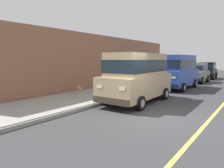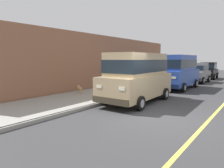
% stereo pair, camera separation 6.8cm
% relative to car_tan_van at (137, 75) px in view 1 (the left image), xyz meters
% --- Properties ---
extents(ground_plane, '(80.00, 80.00, 0.00)m').
position_rel_car_tan_van_xyz_m(ground_plane, '(2.11, -1.94, -1.39)').
color(ground_plane, '#38383A').
extents(curb, '(0.16, 64.00, 0.14)m').
position_rel_car_tan_van_xyz_m(curb, '(-1.09, -1.94, -1.32)').
color(curb, gray).
rests_on(curb, ground).
extents(sidewalk, '(3.60, 64.00, 0.14)m').
position_rel_car_tan_van_xyz_m(sidewalk, '(-2.89, -1.94, -1.32)').
color(sidewalk, '#99968E').
rests_on(sidewalk, ground).
extents(lane_centre_line, '(0.12, 57.60, 0.01)m').
position_rel_car_tan_van_xyz_m(lane_centre_line, '(3.71, -1.94, -1.39)').
color(lane_centre_line, '#E0D64C').
rests_on(lane_centre_line, ground).
extents(car_tan_van, '(2.24, 4.95, 2.52)m').
position_rel_car_tan_van_xyz_m(car_tan_van, '(0.00, 0.00, 0.00)').
color(car_tan_van, tan).
rests_on(car_tan_van, ground).
extents(car_blue_van, '(2.14, 4.90, 2.52)m').
position_rel_car_tan_van_xyz_m(car_blue_van, '(-0.00, 6.06, 0.00)').
color(car_blue_van, '#28479E').
rests_on(car_blue_van, ground).
extents(car_grey_hatchback, '(1.99, 3.82, 1.88)m').
position_rel_car_tan_van_xyz_m(car_grey_hatchback, '(0.04, 11.35, -0.42)').
color(car_grey_hatchback, slate).
rests_on(car_grey_hatchback, ground).
extents(car_black_hatchback, '(2.06, 3.86, 1.88)m').
position_rel_car_tan_van_xyz_m(car_black_hatchback, '(0.04, 15.98, -0.42)').
color(car_black_hatchback, black).
rests_on(car_black_hatchback, ground).
extents(dog_tan, '(0.71, 0.38, 0.49)m').
position_rel_car_tan_van_xyz_m(dog_tan, '(-3.83, -0.40, -0.97)').
color(dog_tan, tan).
rests_on(dog_tan, sidewalk).
extents(building_facade, '(0.50, 20.00, 4.02)m').
position_rel_car_tan_van_xyz_m(building_facade, '(-4.99, 3.60, 0.62)').
color(building_facade, '#8C5B42').
rests_on(building_facade, ground).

